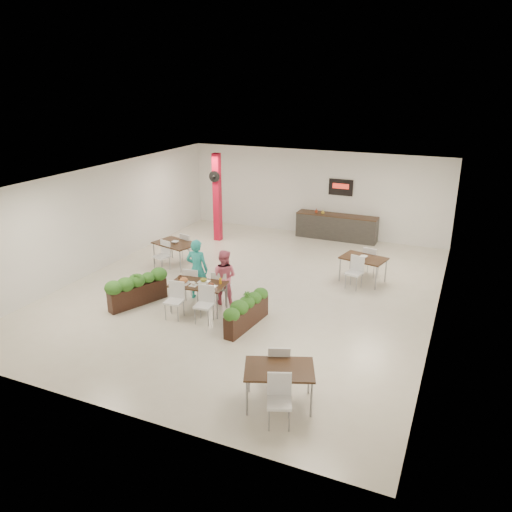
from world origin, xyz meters
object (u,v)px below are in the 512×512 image
(diner_woman, at_px, (224,277))
(planter_right, at_px, (247,308))
(side_table_a, at_px, (175,246))
(red_column, at_px, (217,197))
(diner_man, at_px, (197,269))
(planter_left, at_px, (137,287))
(side_table_b, at_px, (363,261))
(service_counter, at_px, (337,226))
(side_table_c, at_px, (279,374))
(main_table, at_px, (198,287))

(diner_woman, bearing_deg, planter_right, 132.22)
(diner_woman, xyz_separation_m, side_table_a, (-2.74, 1.97, -0.11))
(red_column, xyz_separation_m, planter_right, (3.86, -5.85, -1.16))
(diner_man, xyz_separation_m, planter_left, (-1.25, -0.99, -0.35))
(planter_left, xyz_separation_m, side_table_b, (5.11, 3.97, 0.14))
(diner_woman, bearing_deg, service_counter, -106.99)
(side_table_a, distance_m, side_table_b, 5.88)
(diner_woman, bearing_deg, side_table_c, 123.29)
(red_column, xyz_separation_m, side_table_a, (0.01, -2.91, -1.00))
(main_table, xyz_separation_m, side_table_c, (3.33, -2.86, -0.01))
(main_table, xyz_separation_m, planter_right, (1.52, -0.32, -0.15))
(planter_right, bearing_deg, red_column, 123.39)
(planter_left, distance_m, side_table_c, 5.58)
(diner_woman, bearing_deg, side_table_a, -42.12)
(diner_man, distance_m, planter_left, 1.63)
(main_table, bearing_deg, side_table_a, 131.62)
(side_table_c, bearing_deg, side_table_a, 114.47)
(planter_right, xyz_separation_m, side_table_a, (-3.85, 2.95, 0.16))
(side_table_c, bearing_deg, planter_left, 131.62)
(diner_woman, xyz_separation_m, planter_left, (-2.05, -0.99, -0.26))
(diner_woman, height_order, planter_right, diner_woman)
(diner_woman, xyz_separation_m, side_table_c, (2.92, -3.52, -0.12))
(red_column, distance_m, side_table_c, 10.18)
(main_table, relative_size, side_table_a, 1.04)
(red_column, relative_size, service_counter, 1.07)
(red_column, height_order, diner_man, red_column)
(planter_left, bearing_deg, side_table_b, 37.85)
(diner_man, height_order, diner_woman, diner_man)
(side_table_b, relative_size, side_table_c, 1.01)
(planter_left, distance_m, planter_right, 3.17)
(side_table_a, bearing_deg, main_table, -33.66)
(service_counter, bearing_deg, side_table_c, -80.75)
(planter_right, height_order, side_table_a, side_table_a)
(planter_right, height_order, side_table_c, side_table_c)
(service_counter, distance_m, side_table_a, 6.22)
(red_column, relative_size, planter_right, 1.84)
(service_counter, xyz_separation_m, diner_man, (-2.05, -6.74, 0.35))
(diner_man, bearing_deg, planter_right, 146.44)
(planter_left, height_order, side_table_c, side_table_c)
(side_table_a, bearing_deg, red_column, 104.82)
(planter_right, bearing_deg, main_table, 167.97)
(main_table, bearing_deg, side_table_c, -40.65)
(service_counter, relative_size, side_table_c, 1.81)
(service_counter, xyz_separation_m, diner_woman, (-1.25, -6.74, 0.26))
(planter_left, relative_size, side_table_a, 0.98)
(planter_left, distance_m, side_table_b, 6.47)
(planter_right, relative_size, side_table_b, 1.04)
(red_column, distance_m, planter_left, 6.02)
(red_column, distance_m, side_table_a, 3.07)
(service_counter, distance_m, side_table_c, 10.39)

